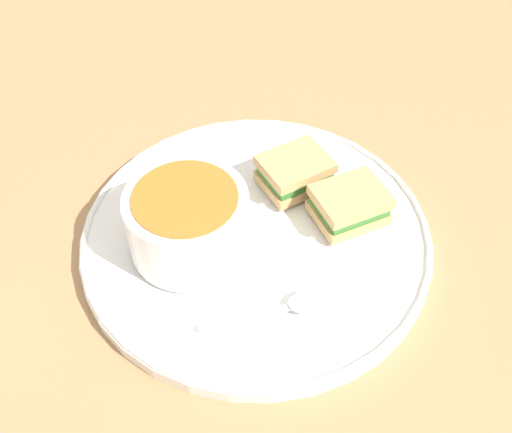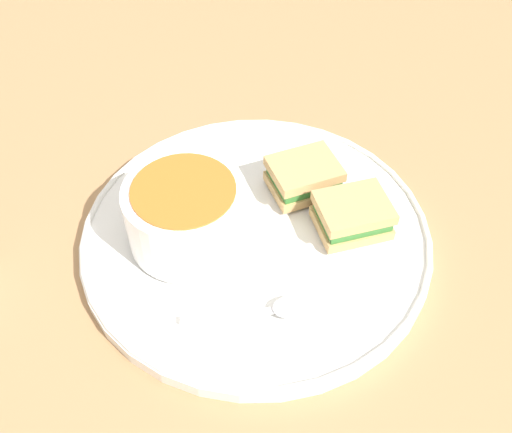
{
  "view_description": "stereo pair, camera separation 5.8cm",
  "coord_description": "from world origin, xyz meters",
  "px_view_note": "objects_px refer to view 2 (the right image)",
  "views": [
    {
      "loc": [
        -0.39,
        0.03,
        0.47
      ],
      "look_at": [
        0.0,
        0.0,
        0.04
      ],
      "focal_mm": 42.0,
      "sensor_mm": 36.0,
      "label": 1
    },
    {
      "loc": [
        -0.39,
        -0.03,
        0.47
      ],
      "look_at": [
        0.0,
        0.0,
        0.04
      ],
      "focal_mm": 42.0,
      "sensor_mm": 36.0,
      "label": 2
    }
  ],
  "objects_px": {
    "spoon": "(281,308)",
    "sandwich_half_far": "(304,176)",
    "soup_bowl": "(186,214)",
    "sandwich_half_near": "(353,215)"
  },
  "relations": [
    {
      "from": "sandwich_half_near",
      "to": "sandwich_half_far",
      "type": "xyz_separation_m",
      "value": [
        0.05,
        0.05,
        0.0
      ]
    },
    {
      "from": "soup_bowl",
      "to": "sandwich_half_far",
      "type": "bearing_deg",
      "value": -55.0
    },
    {
      "from": "spoon",
      "to": "sandwich_half_far",
      "type": "height_order",
      "value": "sandwich_half_far"
    },
    {
      "from": "sandwich_half_near",
      "to": "sandwich_half_far",
      "type": "relative_size",
      "value": 0.97
    },
    {
      "from": "sandwich_half_near",
      "to": "sandwich_half_far",
      "type": "distance_m",
      "value": 0.07
    },
    {
      "from": "spoon",
      "to": "sandwich_half_far",
      "type": "bearing_deg",
      "value": 72.55
    },
    {
      "from": "spoon",
      "to": "soup_bowl",
      "type": "bearing_deg",
      "value": 128.52
    },
    {
      "from": "spoon",
      "to": "sandwich_half_far",
      "type": "distance_m",
      "value": 0.16
    },
    {
      "from": "spoon",
      "to": "sandwich_half_far",
      "type": "relative_size",
      "value": 1.34
    },
    {
      "from": "soup_bowl",
      "to": "spoon",
      "type": "height_order",
      "value": "soup_bowl"
    }
  ]
}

